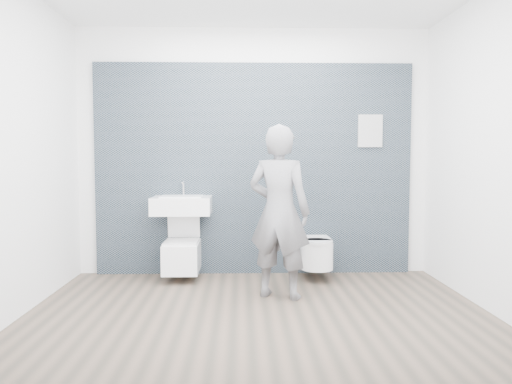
{
  "coord_description": "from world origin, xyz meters",
  "views": [
    {
      "loc": [
        -0.14,
        -4.24,
        1.34
      ],
      "look_at": [
        0.0,
        0.6,
        1.0
      ],
      "focal_mm": 35.0,
      "sensor_mm": 36.0,
      "label": 1
    }
  ],
  "objects_px": {
    "toilet_rounded": "(316,253)",
    "visitor": "(279,212)",
    "washbasin": "(182,205)",
    "toilet_square": "(182,254)"
  },
  "relations": [
    {
      "from": "toilet_rounded",
      "to": "visitor",
      "type": "relative_size",
      "value": 0.36
    },
    {
      "from": "toilet_rounded",
      "to": "visitor",
      "type": "xyz_separation_m",
      "value": [
        -0.46,
        -0.69,
        0.53
      ]
    },
    {
      "from": "toilet_rounded",
      "to": "visitor",
      "type": "height_order",
      "value": "visitor"
    },
    {
      "from": "washbasin",
      "to": "toilet_square",
      "type": "bearing_deg",
      "value": -90.0
    },
    {
      "from": "visitor",
      "to": "toilet_rounded",
      "type": "bearing_deg",
      "value": -101.48
    },
    {
      "from": "washbasin",
      "to": "toilet_rounded",
      "type": "relative_size",
      "value": 1.09
    },
    {
      "from": "toilet_rounded",
      "to": "visitor",
      "type": "distance_m",
      "value": 0.98
    },
    {
      "from": "toilet_square",
      "to": "toilet_rounded",
      "type": "height_order",
      "value": "toilet_square"
    },
    {
      "from": "washbasin",
      "to": "visitor",
      "type": "bearing_deg",
      "value": -36.53
    },
    {
      "from": "washbasin",
      "to": "toilet_rounded",
      "type": "bearing_deg",
      "value": -2.16
    }
  ]
}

